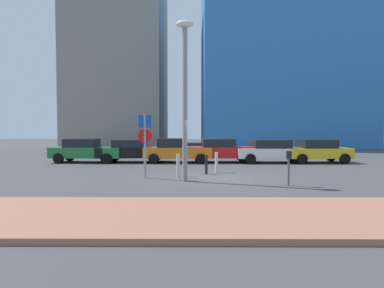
{
  "coord_description": "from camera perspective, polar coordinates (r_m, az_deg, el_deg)",
  "views": [
    {
      "loc": [
        -0.9,
        -14.1,
        2.12
      ],
      "look_at": [
        -1.0,
        2.87,
        1.37
      ],
      "focal_mm": 30.41,
      "sensor_mm": 36.0,
      "label": 1
    }
  ],
  "objects": [
    {
      "name": "parked_car_green",
      "position": [
        22.1,
        -18.03,
        -1.07
      ],
      "size": [
        4.61,
        2.07,
        1.53
      ],
      "color": "#237238",
      "rests_on": "ground"
    },
    {
      "name": "sidewalk_brick",
      "position": [
        7.93,
        7.03,
        -12.44
      ],
      "size": [
        40.0,
        3.63,
        0.14
      ],
      "primitive_type": "cube",
      "color": "#9E664C",
      "rests_on": "ground"
    },
    {
      "name": "parked_car_red",
      "position": [
        21.16,
        5.04,
        -1.08
      ],
      "size": [
        4.28,
        2.04,
        1.52
      ],
      "color": "red",
      "rests_on": "ground"
    },
    {
      "name": "parked_car_black",
      "position": [
        21.46,
        -10.59,
        -1.12
      ],
      "size": [
        4.54,
        2.24,
        1.47
      ],
      "color": "black",
      "rests_on": "ground"
    },
    {
      "name": "parked_car_yellow",
      "position": [
        22.26,
        21.09,
        -1.07
      ],
      "size": [
        4.08,
        2.18,
        1.5
      ],
      "color": "gold",
      "rests_on": "ground"
    },
    {
      "name": "building_under_construction",
      "position": [
        50.07,
        -12.59,
        13.44
      ],
      "size": [
        12.99,
        13.35,
        23.28
      ],
      "primitive_type": "cube",
      "color": "gray",
      "rests_on": "ground"
    },
    {
      "name": "parked_car_orange",
      "position": [
        20.96,
        -2.73,
        -1.11
      ],
      "size": [
        4.34,
        2.06,
        1.56
      ],
      "color": "orange",
      "rests_on": "ground"
    },
    {
      "name": "parking_sign_post",
      "position": [
        14.24,
        -8.26,
        1.02
      ],
      "size": [
        0.6,
        0.1,
        2.78
      ],
      "color": "gray",
      "rests_on": "ground"
    },
    {
      "name": "street_lamp",
      "position": [
        13.35,
        -1.27,
        10.06
      ],
      "size": [
        0.7,
        0.36,
        6.51
      ],
      "color": "gray",
      "rests_on": "ground"
    },
    {
      "name": "parking_meter",
      "position": [
        12.77,
        16.6,
        -3.24
      ],
      "size": [
        0.18,
        0.14,
        1.31
      ],
      "color": "#4C4C51",
      "rests_on": "ground"
    },
    {
      "name": "parked_car_white",
      "position": [
        21.42,
        13.76,
        -1.14
      ],
      "size": [
        4.58,
        2.09,
        1.47
      ],
      "color": "white",
      "rests_on": "ground"
    },
    {
      "name": "traffic_bollard_near",
      "position": [
        16.08,
        4.3,
        -3.24
      ],
      "size": [
        0.15,
        0.15,
        1.01
      ],
      "primitive_type": "cylinder",
      "color": "#B7B7BC",
      "rests_on": "ground"
    },
    {
      "name": "building_colorful_midrise",
      "position": [
        45.62,
        14.68,
        18.01
      ],
      "size": [
        19.22,
        15.49,
        28.71
      ],
      "primitive_type": "cube",
      "color": "#3372BF",
      "rests_on": "ground"
    },
    {
      "name": "traffic_bollard_mid",
      "position": [
        14.49,
        -2.47,
        -3.82
      ],
      "size": [
        0.15,
        0.15,
        1.03
      ],
      "primitive_type": "cylinder",
      "color": "#B7B7BC",
      "rests_on": "ground"
    },
    {
      "name": "traffic_bollard_far",
      "position": [
        15.5,
        2.52,
        -3.63
      ],
      "size": [
        0.13,
        0.13,
        0.91
      ],
      "primitive_type": "cylinder",
      "color": "black",
      "rests_on": "ground"
    },
    {
      "name": "ground_plane",
      "position": [
        14.29,
        3.98,
        -5.99
      ],
      "size": [
        120.0,
        120.0,
        0.0
      ],
      "primitive_type": "plane",
      "color": "#424244"
    }
  ]
}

